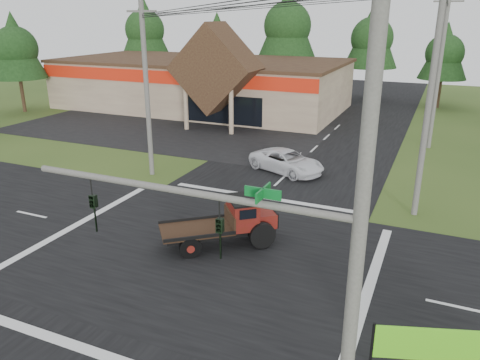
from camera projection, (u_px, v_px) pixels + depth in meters
The scene contains 19 objects.
ground at pixel (204, 252), 20.22m from camera, with size 120.00×120.00×0.00m, color #344F1C.
road_ns at pixel (204, 252), 20.22m from camera, with size 12.00×120.00×0.02m, color black.
road_ew at pixel (204, 252), 20.22m from camera, with size 120.00×12.00×0.02m, color black.
parking_apron at pixel (165, 129), 41.92m from camera, with size 28.00×14.00×0.02m, color black.
cvs_building at pixel (203, 82), 50.77m from camera, with size 30.40×18.20×9.19m.
traffic_signal_mast at pixel (275, 274), 10.07m from camera, with size 8.12×0.24×7.00m.
utility_pole_nr at pixel (359, 238), 9.03m from camera, with size 2.00×0.30×11.00m.
utility_pole_nw at pixel (147, 90), 28.36m from camera, with size 2.00×0.30×10.50m.
utility_pole_ne at pixel (429, 100), 22.14m from camera, with size 2.00×0.30×11.50m.
utility_pole_n at pixel (439, 72), 34.27m from camera, with size 2.00×0.30×11.20m.
tree_row_a at pixel (145, 28), 63.43m from camera, with size 6.72×6.72×12.12m.
tree_row_b at pixel (217, 39), 61.82m from camera, with size 5.60×5.60×10.10m.
tree_row_c at pixel (287, 23), 56.50m from camera, with size 7.28×7.28×13.13m.
tree_row_d at pixel (372, 36), 54.02m from camera, with size 6.16×6.16×11.11m.
tree_row_e at pixel (445, 51), 49.72m from camera, with size 5.04×5.04×9.09m.
tree_side_w at pixel (15, 46), 47.37m from camera, with size 5.60×5.60×10.10m.
antique_flatbed_truck at pixel (220, 223), 20.54m from camera, with size 1.95×5.12×2.14m, color #56180C, non-canonical shape.
roadside_banner at pixel (450, 351), 13.19m from camera, with size 4.44×0.13×1.52m, color #5DCC1B, non-canonical shape.
white_pickup at pixel (287, 161), 30.38m from camera, with size 2.37×5.13×1.43m, color white.
Camera 1 is at (8.66, -15.88, 9.70)m, focal length 35.00 mm.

